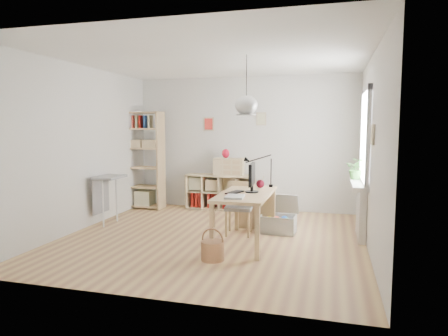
% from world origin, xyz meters
% --- Properties ---
extents(ground, '(4.50, 4.50, 0.00)m').
position_xyz_m(ground, '(0.00, 0.00, 0.00)').
color(ground, tan).
rests_on(ground, ground).
extents(room_shell, '(4.50, 4.50, 4.50)m').
position_xyz_m(room_shell, '(0.55, -0.15, 2.00)').
color(room_shell, silver).
rests_on(room_shell, ground).
extents(window_unit, '(0.07, 1.16, 1.46)m').
position_xyz_m(window_unit, '(2.23, 0.60, 1.55)').
color(window_unit, white).
rests_on(window_unit, ground).
extents(radiator, '(0.10, 0.80, 0.80)m').
position_xyz_m(radiator, '(2.19, 0.60, 0.40)').
color(radiator, silver).
rests_on(radiator, ground).
extents(windowsill, '(0.22, 1.20, 0.06)m').
position_xyz_m(windowsill, '(2.14, 0.60, 0.83)').
color(windowsill, silver).
rests_on(windowsill, radiator).
extents(desk, '(0.70, 1.50, 0.75)m').
position_xyz_m(desk, '(0.55, -0.15, 0.66)').
color(desk, tan).
rests_on(desk, ground).
extents(cube_shelf, '(1.40, 0.38, 0.72)m').
position_xyz_m(cube_shelf, '(-0.47, 2.08, 0.30)').
color(cube_shelf, beige).
rests_on(cube_shelf, ground).
extents(tall_bookshelf, '(0.80, 0.38, 2.00)m').
position_xyz_m(tall_bookshelf, '(-2.04, 1.80, 1.09)').
color(tall_bookshelf, tan).
rests_on(tall_bookshelf, ground).
extents(side_table, '(0.40, 0.55, 0.85)m').
position_xyz_m(side_table, '(-2.04, 0.35, 0.67)').
color(side_table, gray).
rests_on(side_table, ground).
extents(chair, '(0.44, 0.44, 0.82)m').
position_xyz_m(chair, '(0.34, 0.35, 0.47)').
color(chair, gray).
rests_on(chair, ground).
extents(wicker_basket, '(0.30, 0.30, 0.42)m').
position_xyz_m(wicker_basket, '(0.30, -0.98, 0.13)').
color(wicker_basket, '#B0794F').
rests_on(wicker_basket, ground).
extents(storage_chest, '(0.58, 0.65, 0.59)m').
position_xyz_m(storage_chest, '(0.94, 0.61, 0.19)').
color(storage_chest, silver).
rests_on(storage_chest, ground).
extents(monitor, '(0.19, 0.49, 0.42)m').
position_xyz_m(monitor, '(0.63, -0.10, 0.99)').
color(monitor, black).
rests_on(monitor, desk).
extents(keyboard, '(0.22, 0.37, 0.02)m').
position_xyz_m(keyboard, '(0.40, -0.22, 0.76)').
color(keyboard, black).
rests_on(keyboard, desk).
extents(task_lamp, '(0.45, 0.17, 0.48)m').
position_xyz_m(task_lamp, '(0.60, 0.41, 1.08)').
color(task_lamp, black).
rests_on(task_lamp, desk).
extents(yarn_ball, '(0.13, 0.13, 0.13)m').
position_xyz_m(yarn_ball, '(0.67, 0.34, 0.81)').
color(yarn_ball, '#4F0A13').
rests_on(yarn_ball, desk).
extents(paper_tray, '(0.26, 0.32, 0.03)m').
position_xyz_m(paper_tray, '(0.49, -0.60, 0.77)').
color(paper_tray, silver).
rests_on(paper_tray, desk).
extents(drawer_chest, '(0.62, 0.31, 0.34)m').
position_xyz_m(drawer_chest, '(-0.27, 2.04, 0.89)').
color(drawer_chest, beige).
rests_on(drawer_chest, cube_shelf).
extents(red_vase, '(0.16, 0.16, 0.19)m').
position_xyz_m(red_vase, '(-0.34, 2.04, 1.16)').
color(red_vase, maroon).
rests_on(red_vase, drawer_chest).
extents(potted_plant, '(0.37, 0.35, 0.34)m').
position_xyz_m(potted_plant, '(2.12, 0.93, 1.03)').
color(potted_plant, '#316E29').
rests_on(potted_plant, windowsill).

